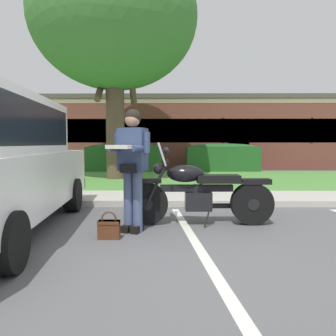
% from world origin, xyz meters
% --- Properties ---
extents(ground_plane, '(140.00, 140.00, 0.00)m').
position_xyz_m(ground_plane, '(0.00, 0.00, 0.00)').
color(ground_plane, '#565659').
extents(curb_strip, '(60.00, 0.20, 0.12)m').
position_xyz_m(curb_strip, '(0.00, 2.72, 0.06)').
color(curb_strip, '#B7B2A8').
rests_on(curb_strip, ground).
extents(concrete_walk, '(60.00, 1.50, 0.08)m').
position_xyz_m(concrete_walk, '(0.00, 3.57, 0.04)').
color(concrete_walk, '#B7B2A8').
rests_on(concrete_walk, ground).
extents(grass_lawn, '(60.00, 6.21, 0.06)m').
position_xyz_m(grass_lawn, '(0.00, 7.42, 0.03)').
color(grass_lawn, '#518E3D').
rests_on(grass_lawn, ground).
extents(stall_stripe_1, '(0.60, 4.39, 0.01)m').
position_xyz_m(stall_stripe_1, '(0.27, 0.20, 0.00)').
color(stall_stripe_1, silver).
rests_on(stall_stripe_1, ground).
extents(motorcycle, '(2.24, 0.82, 1.26)m').
position_xyz_m(motorcycle, '(0.46, 1.24, 0.49)').
color(motorcycle, black).
rests_on(motorcycle, ground).
extents(rider_person, '(0.55, 0.65, 1.70)m').
position_xyz_m(rider_person, '(-0.59, 0.79, 1.01)').
color(rider_person, black).
rests_on(rider_person, ground).
extents(handbag, '(0.28, 0.13, 0.36)m').
position_xyz_m(handbag, '(-0.85, 0.45, 0.14)').
color(handbag, '#562D19').
rests_on(handbag, ground).
extents(shade_tree, '(5.47, 5.47, 7.68)m').
position_xyz_m(shade_tree, '(-1.93, 7.41, 5.32)').
color(shade_tree, brown).
rests_on(shade_tree, ground).
extents(hedge_left, '(3.24, 0.90, 1.24)m').
position_xyz_m(hedge_left, '(-2.08, 10.57, 0.65)').
color(hedge_left, '#235623').
rests_on(hedge_left, ground).
extents(hedge_center_left, '(3.10, 0.90, 1.24)m').
position_xyz_m(hedge_center_left, '(2.17, 10.57, 0.65)').
color(hedge_center_left, '#235623').
rests_on(hedge_center_left, ground).
extents(brick_building, '(24.27, 9.89, 3.53)m').
position_xyz_m(brick_building, '(-1.74, 16.54, 1.77)').
color(brick_building, brown).
rests_on(brick_building, ground).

